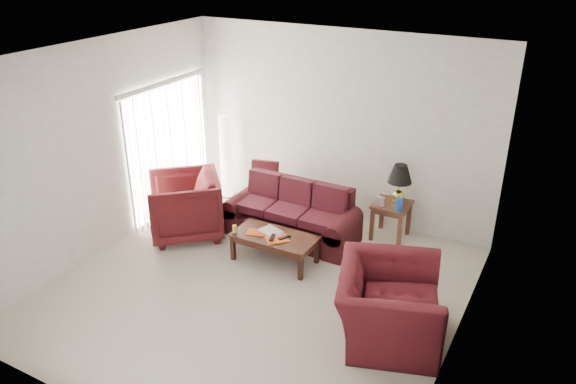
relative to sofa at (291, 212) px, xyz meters
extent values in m
plane|color=beige|center=(0.28, -1.44, -0.41)|extent=(5.00, 5.00, 0.00)
cube|color=silver|center=(-2.14, -0.14, 0.67)|extent=(0.10, 2.00, 2.16)
cube|color=black|center=(-0.78, 0.56, 0.27)|extent=(0.47, 0.31, 0.45)
cube|color=silver|center=(1.20, 0.55, 0.23)|extent=(0.14, 0.06, 0.14)
cylinder|color=#18439F|center=(1.49, 0.53, 0.25)|extent=(0.15, 0.15, 0.18)
cube|color=white|center=(1.19, 0.85, 0.24)|extent=(0.17, 0.19, 0.05)
imported|color=#3C0D10|center=(-1.45, -0.70, 0.07)|extent=(1.48, 1.48, 0.97)
imported|color=#420F15|center=(2.08, -1.52, 0.01)|extent=(1.48, 1.59, 0.84)
cube|color=#B63412|center=(-0.12, -0.79, 0.01)|extent=(0.32, 0.28, 0.02)
cube|color=silver|center=(0.04, -0.66, 0.01)|extent=(0.37, 0.33, 0.02)
cube|color=#C24216|center=(0.23, -0.82, 0.01)|extent=(0.38, 0.38, 0.02)
cube|color=black|center=(0.16, -0.84, 0.03)|extent=(0.10, 0.19, 0.02)
cube|color=black|center=(0.31, -0.75, 0.03)|extent=(0.13, 0.18, 0.02)
cylinder|color=yellow|center=(-0.40, -0.92, 0.05)|extent=(0.08, 0.08, 0.11)
camera|label=1|loc=(3.57, -6.64, 3.81)|focal=35.00mm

